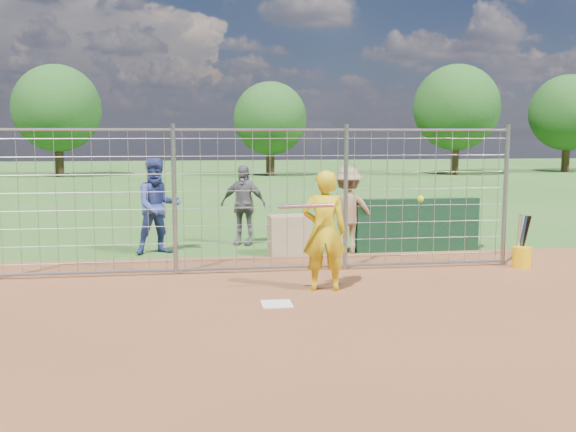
{
  "coord_description": "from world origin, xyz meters",
  "views": [
    {
      "loc": [
        -1.06,
        -9.08,
        2.43
      ],
      "look_at": [
        0.3,
        0.8,
        1.15
      ],
      "focal_mm": 40.0,
      "sensor_mm": 36.0,
      "label": 1
    }
  ],
  "objects": [
    {
      "name": "dugout_wall",
      "position": [
        3.4,
        3.6,
        0.55
      ],
      "size": [
        2.6,
        0.2,
        1.1
      ],
      "primitive_type": "cube",
      "color": "#11381E",
      "rests_on": "ground"
    },
    {
      "name": "equipment_in_play",
      "position": [
        0.93,
        0.26,
        1.39
      ],
      "size": [
        2.2,
        0.27,
        0.18
      ],
      "color": "silver",
      "rests_on": "ground"
    },
    {
      "name": "equipment_bin",
      "position": [
        0.7,
        3.58,
        0.4
      ],
      "size": [
        0.83,
        0.6,
        0.8
      ],
      "primitive_type": "cube",
      "rotation": [
        0.0,
        0.0,
        0.06
      ],
      "color": "tan",
      "rests_on": "ground"
    },
    {
      "name": "batter",
      "position": [
        0.83,
        0.56,
        0.94
      ],
      "size": [
        0.74,
        0.54,
        1.88
      ],
      "primitive_type": "imported",
      "rotation": [
        0.0,
        0.0,
        3.01
      ],
      "color": "gold",
      "rests_on": "ground"
    },
    {
      "name": "infield_dirt",
      "position": [
        0.0,
        -3.0,
        0.01
      ],
      "size": [
        18.0,
        18.0,
        0.0
      ],
      "primitive_type": "plane",
      "color": "brown",
      "rests_on": "ground"
    },
    {
      "name": "bystander_c",
      "position": [
        1.92,
        3.62,
        0.88
      ],
      "size": [
        1.2,
        0.78,
        1.76
      ],
      "primitive_type": "imported",
      "rotation": [
        0.0,
        0.0,
        3.03
      ],
      "color": "#8B6E4C",
      "rests_on": "ground"
    },
    {
      "name": "backstop_fence",
      "position": [
        0.0,
        2.0,
        1.26
      ],
      "size": [
        9.08,
        0.08,
        2.6
      ],
      "color": "gray",
      "rests_on": "ground"
    },
    {
      "name": "bystander_a",
      "position": [
        -1.91,
        4.05,
        0.97
      ],
      "size": [
        1.12,
        0.98,
        1.95
      ],
      "primitive_type": "imported",
      "rotation": [
        0.0,
        0.0,
        0.3
      ],
      "color": "navy",
      "rests_on": "ground"
    },
    {
      "name": "tree_line",
      "position": [
        3.13,
        28.13,
        3.71
      ],
      "size": [
        44.66,
        6.72,
        6.48
      ],
      "color": "#3F2B19",
      "rests_on": "ground"
    },
    {
      "name": "bystander_b",
      "position": [
        -0.13,
        4.91,
        0.88
      ],
      "size": [
        1.12,
        0.8,
        1.76
      ],
      "primitive_type": "imported",
      "rotation": [
        0.0,
        0.0,
        -0.4
      ],
      "color": "#5A5A5F",
      "rests_on": "ground"
    },
    {
      "name": "ground",
      "position": [
        0.0,
        0.0,
        0.0
      ],
      "size": [
        100.0,
        100.0,
        0.0
      ],
      "primitive_type": "plane",
      "color": "#2D591E",
      "rests_on": "ground"
    },
    {
      "name": "bucket_with_bats",
      "position": [
        4.75,
        1.76,
        0.25
      ],
      "size": [
        0.34,
        0.38,
        0.97
      ],
      "color": "yellow",
      "rests_on": "ground"
    },
    {
      "name": "home_plate",
      "position": [
        0.0,
        -0.2,
        0.01
      ],
      "size": [
        0.43,
        0.43,
        0.02
      ],
      "primitive_type": "cube",
      "color": "silver",
      "rests_on": "ground"
    }
  ]
}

